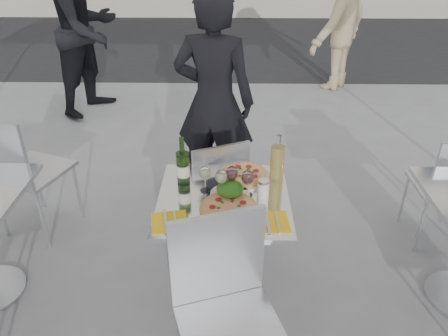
{
  "coord_description": "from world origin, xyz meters",
  "views": [
    {
      "loc": [
        0.04,
        -1.99,
        2.1
      ],
      "look_at": [
        0.0,
        0.15,
        0.85
      ],
      "focal_mm": 35.0,
      "sensor_mm": 36.0,
      "label": 1
    }
  ],
  "objects_px": {
    "chair_far": "(216,185)",
    "carafe": "(277,162)",
    "pizza_far": "(244,175)",
    "pedestrian_a": "(87,29)",
    "sugar_shaker": "(263,189)",
    "napkin_right": "(271,222)",
    "salad_plate": "(230,190)",
    "main_table": "(224,228)",
    "pizza_near": "(229,209)",
    "wine_bottle": "(183,166)",
    "side_chair_lfar": "(19,167)",
    "pedestrian_b": "(339,22)",
    "chair_near": "(225,301)",
    "napkin_left": "(169,222)",
    "wineglass_white_a": "(205,174)",
    "wineglass_white_b": "(221,177)",
    "wineglass_red_a": "(232,174)",
    "wineglass_red_b": "(248,178)",
    "woman_diner": "(214,102)"
  },
  "relations": [
    {
      "from": "chair_far",
      "to": "carafe",
      "type": "bearing_deg",
      "value": 115.61
    },
    {
      "from": "pizza_far",
      "to": "carafe",
      "type": "distance_m",
      "value": 0.22
    },
    {
      "from": "pedestrian_a",
      "to": "sugar_shaker",
      "type": "relative_size",
      "value": 17.96
    },
    {
      "from": "chair_far",
      "to": "napkin_right",
      "type": "height_order",
      "value": "chair_far"
    },
    {
      "from": "chair_far",
      "to": "salad_plate",
      "type": "bearing_deg",
      "value": 78.09
    },
    {
      "from": "main_table",
      "to": "napkin_right",
      "type": "relative_size",
      "value": 3.74
    },
    {
      "from": "pizza_near",
      "to": "wine_bottle",
      "type": "bearing_deg",
      "value": 135.24
    },
    {
      "from": "main_table",
      "to": "side_chair_lfar",
      "type": "relative_size",
      "value": 0.75
    },
    {
      "from": "pedestrian_b",
      "to": "wine_bottle",
      "type": "xyz_separation_m",
      "value": [
        -1.66,
        -3.75,
        -0.01
      ]
    },
    {
      "from": "pedestrian_b",
      "to": "wine_bottle",
      "type": "relative_size",
      "value": 5.94
    },
    {
      "from": "chair_near",
      "to": "sugar_shaker",
      "type": "relative_size",
      "value": 9.21
    },
    {
      "from": "carafe",
      "to": "napkin_left",
      "type": "height_order",
      "value": "carafe"
    },
    {
      "from": "carafe",
      "to": "sugar_shaker",
      "type": "xyz_separation_m",
      "value": [
        -0.09,
        -0.18,
        -0.06
      ]
    },
    {
      "from": "wineglass_white_a",
      "to": "wineglass_white_b",
      "type": "relative_size",
      "value": 1.0
    },
    {
      "from": "chair_near",
      "to": "wineglass_red_a",
      "type": "distance_m",
      "value": 0.71
    },
    {
      "from": "wineglass_red_a",
      "to": "chair_far",
      "type": "bearing_deg",
      "value": 103.59
    },
    {
      "from": "wine_bottle",
      "to": "pedestrian_b",
      "type": "bearing_deg",
      "value": 66.07
    },
    {
      "from": "main_table",
      "to": "chair_far",
      "type": "bearing_deg",
      "value": 96.95
    },
    {
      "from": "main_table",
      "to": "pedestrian_b",
      "type": "bearing_deg",
      "value": 69.79
    },
    {
      "from": "chair_far",
      "to": "pizza_near",
      "type": "bearing_deg",
      "value": 75.13
    },
    {
      "from": "wineglass_white_a",
      "to": "wineglass_red_b",
      "type": "relative_size",
      "value": 1.0
    },
    {
      "from": "chair_far",
      "to": "pizza_near",
      "type": "distance_m",
      "value": 0.68
    },
    {
      "from": "sugar_shaker",
      "to": "napkin_left",
      "type": "height_order",
      "value": "sugar_shaker"
    },
    {
      "from": "pizza_near",
      "to": "salad_plate",
      "type": "distance_m",
      "value": 0.14
    },
    {
      "from": "main_table",
      "to": "pizza_near",
      "type": "bearing_deg",
      "value": -76.15
    },
    {
      "from": "side_chair_lfar",
      "to": "salad_plate",
      "type": "bearing_deg",
      "value": 179.02
    },
    {
      "from": "chair_far",
      "to": "wine_bottle",
      "type": "distance_m",
      "value": 0.54
    },
    {
      "from": "pizza_near",
      "to": "napkin_right",
      "type": "distance_m",
      "value": 0.24
    },
    {
      "from": "pizza_near",
      "to": "carafe",
      "type": "relative_size",
      "value": 1.07
    },
    {
      "from": "pedestrian_a",
      "to": "wineglass_white_a",
      "type": "relative_size",
      "value": 12.2
    },
    {
      "from": "woman_diner",
      "to": "carafe",
      "type": "xyz_separation_m",
      "value": [
        0.4,
        -0.95,
        0.01
      ]
    },
    {
      "from": "chair_far",
      "to": "wineglass_red_a",
      "type": "height_order",
      "value": "wineglass_red_a"
    },
    {
      "from": "woman_diner",
      "to": "wineglass_white_a",
      "type": "xyz_separation_m",
      "value": [
        -0.01,
        -1.07,
        0.01
      ]
    },
    {
      "from": "carafe",
      "to": "wineglass_white_b",
      "type": "relative_size",
      "value": 1.84
    },
    {
      "from": "salad_plate",
      "to": "wineglass_red_b",
      "type": "xyz_separation_m",
      "value": [
        0.1,
        0.01,
        0.07
      ]
    },
    {
      "from": "sugar_shaker",
      "to": "wine_bottle",
      "type": "bearing_deg",
      "value": 163.91
    },
    {
      "from": "pizza_far",
      "to": "wineglass_white_a",
      "type": "height_order",
      "value": "wineglass_white_a"
    },
    {
      "from": "woman_diner",
      "to": "pizza_near",
      "type": "relative_size",
      "value": 5.5
    },
    {
      "from": "pedestrian_b",
      "to": "wineglass_white_a",
      "type": "relative_size",
      "value": 11.12
    },
    {
      "from": "woman_diner",
      "to": "napkin_left",
      "type": "height_order",
      "value": "woman_diner"
    },
    {
      "from": "woman_diner",
      "to": "wine_bottle",
      "type": "bearing_deg",
      "value": 93.66
    },
    {
      "from": "main_table",
      "to": "woman_diner",
      "type": "relative_size",
      "value": 0.44
    },
    {
      "from": "wine_bottle",
      "to": "napkin_left",
      "type": "xyz_separation_m",
      "value": [
        -0.04,
        -0.37,
        -0.11
      ]
    },
    {
      "from": "chair_far",
      "to": "wineglass_red_b",
      "type": "distance_m",
      "value": 0.63
    },
    {
      "from": "wineglass_red_a",
      "to": "wineglass_red_b",
      "type": "bearing_deg",
      "value": -26.4
    },
    {
      "from": "wine_bottle",
      "to": "wineglass_white_b",
      "type": "bearing_deg",
      "value": -25.96
    },
    {
      "from": "chair_far",
      "to": "pizza_far",
      "type": "distance_m",
      "value": 0.43
    },
    {
      "from": "pizza_far",
      "to": "wineglass_white_a",
      "type": "distance_m",
      "value": 0.28
    },
    {
      "from": "side_chair_lfar",
      "to": "wineglass_white_a",
      "type": "bearing_deg",
      "value": 178.82
    },
    {
      "from": "pedestrian_b",
      "to": "carafe",
      "type": "relative_size",
      "value": 6.04
    }
  ]
}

